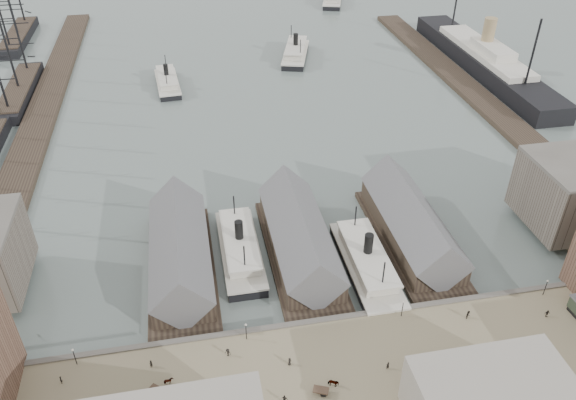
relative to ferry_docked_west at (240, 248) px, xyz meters
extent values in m
plane|color=slate|center=(13.00, -18.90, -2.37)|extent=(900.00, 900.00, 0.00)
cube|color=#827558|center=(13.00, -38.90, -1.37)|extent=(180.00, 30.00, 2.00)
cube|color=#59544C|center=(13.00, -24.10, -1.22)|extent=(180.00, 1.20, 2.30)
cube|color=#2D231C|center=(-55.00, 81.10, -1.57)|extent=(10.00, 220.00, 1.60)
cube|color=#2D231C|center=(91.00, 71.10, -1.57)|extent=(10.00, 180.00, 1.60)
cube|color=#2D231C|center=(-13.00, -2.90, -1.77)|extent=(14.00, 42.00, 1.20)
cube|color=#2D231C|center=(-13.00, -1.90, 1.33)|extent=(12.00, 36.00, 5.00)
cube|color=#59595B|center=(-13.00, -1.90, 3.93)|extent=(12.60, 37.00, 12.60)
cube|color=#2D231C|center=(13.00, -2.90, -1.77)|extent=(14.00, 42.00, 1.20)
cube|color=#2D231C|center=(13.00, -1.90, 1.33)|extent=(12.00, 36.00, 5.00)
cube|color=#59595B|center=(13.00, -1.90, 3.93)|extent=(12.60, 37.00, 12.60)
cube|color=#2D231C|center=(39.00, -2.90, -1.77)|extent=(14.00, 42.00, 1.20)
cube|color=#2D231C|center=(39.00, -1.90, 1.33)|extent=(12.00, 36.00, 5.00)
cube|color=#59595B|center=(39.00, -1.90, 3.93)|extent=(12.60, 37.00, 12.60)
cylinder|color=black|center=(-32.00, -25.90, 1.43)|extent=(0.16, 0.16, 3.60)
sphere|color=silver|center=(-32.00, -25.90, 3.33)|extent=(0.44, 0.44, 0.44)
cylinder|color=black|center=(-2.00, -25.90, 1.43)|extent=(0.16, 0.16, 3.60)
sphere|color=silver|center=(-2.00, -25.90, 3.33)|extent=(0.44, 0.44, 0.44)
cylinder|color=black|center=(28.00, -25.90, 1.43)|extent=(0.16, 0.16, 3.60)
sphere|color=silver|center=(28.00, -25.90, 3.33)|extent=(0.44, 0.44, 0.44)
cylinder|color=black|center=(58.00, -25.90, 1.43)|extent=(0.16, 0.16, 3.60)
sphere|color=silver|center=(58.00, -25.90, 3.33)|extent=(0.44, 0.44, 0.44)
cube|color=black|center=(0.00, 0.00, -1.46)|extent=(8.10, 28.35, 1.82)
cube|color=silver|center=(0.00, 0.00, -0.15)|extent=(8.51, 28.35, 0.51)
cube|color=silver|center=(0.00, 0.00, 1.27)|extent=(6.58, 20.25, 2.23)
cube|color=silver|center=(0.00, 0.00, 2.69)|extent=(7.09, 22.28, 0.41)
cylinder|color=black|center=(0.00, 0.00, 4.92)|extent=(1.82, 1.82, 4.56)
cylinder|color=black|center=(0.00, 9.11, 4.72)|extent=(0.30, 0.30, 6.08)
cylinder|color=black|center=(0.00, -9.11, 4.72)|extent=(0.30, 0.30, 6.08)
cube|color=black|center=(26.00, -10.21, -1.43)|extent=(8.42, 29.47, 1.89)
cube|color=silver|center=(26.00, -10.21, -0.06)|extent=(8.84, 29.47, 0.53)
cube|color=silver|center=(26.00, -10.21, 1.42)|extent=(6.84, 21.05, 2.32)
cube|color=silver|center=(26.00, -10.21, 2.89)|extent=(7.37, 23.16, 0.42)
cylinder|color=black|center=(26.00, -10.21, 5.21)|extent=(1.89, 1.89, 4.74)
cylinder|color=black|center=(26.00, -0.73, 5.00)|extent=(0.32, 0.32, 6.32)
cylinder|color=black|center=(26.00, -19.68, 5.00)|extent=(0.32, 0.32, 6.32)
cube|color=black|center=(-14.15, 98.65, -1.56)|extent=(9.07, 25.82, 1.63)
cube|color=silver|center=(-14.15, 98.65, -0.38)|extent=(9.43, 25.84, 0.45)
cube|color=silver|center=(-14.15, 98.65, 0.89)|extent=(7.19, 18.49, 1.99)
cube|color=silver|center=(-14.15, 98.65, 2.16)|extent=(7.77, 20.33, 0.36)
cylinder|color=black|center=(-14.15, 98.65, 4.15)|extent=(1.63, 1.63, 4.08)
cylinder|color=black|center=(-14.15, 106.80, 3.97)|extent=(0.27, 0.27, 5.43)
cylinder|color=black|center=(-14.15, 90.50, 3.97)|extent=(0.27, 0.27, 5.43)
cube|color=black|center=(37.07, 118.41, -1.43)|extent=(16.56, 30.55, 1.89)
cube|color=silver|center=(37.07, 118.41, -0.06)|extent=(16.96, 30.68, 0.52)
cube|color=silver|center=(37.07, 118.41, 1.40)|extent=(12.62, 22.06, 2.31)
cube|color=silver|center=(37.07, 118.41, 2.87)|extent=(13.73, 24.22, 0.42)
cylinder|color=black|center=(37.07, 118.41, 5.18)|extent=(1.89, 1.89, 4.72)
cylinder|color=black|center=(37.07, 127.85, 4.97)|extent=(0.31, 0.31, 6.30)
cylinder|color=black|center=(37.07, 108.96, 4.97)|extent=(0.31, 0.31, 6.30)
cube|color=black|center=(72.14, 192.94, -1.42)|extent=(16.93, 30.95, 1.91)
cube|color=black|center=(-64.87, 100.43, -0.71)|extent=(8.32, 48.05, 3.33)
cube|color=#2D231C|center=(-64.87, 100.43, 1.23)|extent=(7.85, 43.24, 0.55)
cylinder|color=black|center=(-64.87, 100.43, 16.11)|extent=(0.74, 0.74, 31.42)
cylinder|color=black|center=(-64.87, 117.24, 16.11)|extent=(0.74, 0.74, 31.42)
cube|color=black|center=(-76.65, 162.02, -0.66)|extent=(8.56, 47.55, 3.42)
cube|color=#2D231C|center=(-76.65, 162.02, 1.34)|extent=(8.08, 42.80, 0.57)
cube|color=black|center=(105.00, 92.44, 0.75)|extent=(13.54, 98.97, 6.25)
cube|color=silver|center=(105.00, 92.44, 4.92)|extent=(11.46, 57.30, 2.08)
cube|color=silver|center=(105.00, 87.23, 7.52)|extent=(8.33, 20.84, 3.13)
cylinder|color=tan|center=(105.00, 92.44, 12.21)|extent=(4.58, 4.58, 10.42)
imported|color=black|center=(-16.17, -33.15, 0.35)|extent=(1.76, 1.74, 1.45)
cube|color=#3F2D21|center=(-18.17, -34.81, 0.53)|extent=(2.96, 2.81, 0.25)
cylinder|color=black|center=(-17.72, -35.35, 0.18)|extent=(0.90, 0.76, 1.10)
cylinder|color=black|center=(-18.62, -34.27, 0.18)|extent=(0.90, 0.76, 1.10)
imported|color=black|center=(10.95, -39.03, 0.43)|extent=(2.09, 1.55, 1.61)
cube|color=#3F2D21|center=(8.56, -40.06, 0.53)|extent=(2.98, 2.40, 0.25)
cylinder|color=black|center=(8.83, -40.70, 0.18)|extent=(1.04, 0.51, 1.10)
cylinder|color=black|center=(8.28, -39.41, 0.18)|extent=(1.04, 0.51, 1.10)
imported|color=black|center=(33.23, -39.43, 0.37)|extent=(1.56, 1.72, 1.48)
cube|color=#3F2D21|center=(30.70, -38.84, 0.53)|extent=(2.87, 2.06, 0.25)
cylinder|color=black|center=(30.54, -39.52, 0.18)|extent=(1.09, 0.33, 1.10)
cylinder|color=black|center=(30.86, -38.16, 0.18)|extent=(1.09, 0.33, 1.10)
imported|color=black|center=(-34.08, -29.51, 0.42)|extent=(0.54, 0.66, 1.60)
imported|color=black|center=(-5.75, -29.15, 0.49)|extent=(1.29, 1.12, 1.73)
imported|color=black|center=(2.36, -40.51, 0.49)|extent=(1.10, 0.84, 1.73)
imported|color=black|center=(4.64, -33.13, 0.42)|extent=(0.89, 0.91, 1.58)
imported|color=black|center=(21.20, -37.26, 0.44)|extent=(0.67, 0.55, 1.63)
imported|color=black|center=(40.30, -28.85, 0.53)|extent=(1.12, 1.09, 1.81)
imported|color=black|center=(37.18, -42.38, 0.42)|extent=(1.04, 1.19, 1.59)
imported|color=black|center=(55.27, -31.40, 0.44)|extent=(1.00, 0.54, 1.63)
imported|color=black|center=(-19.13, -29.02, 0.47)|extent=(0.73, 0.76, 1.68)
camera|label=1|loc=(-7.99, -96.37, 79.32)|focal=35.00mm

